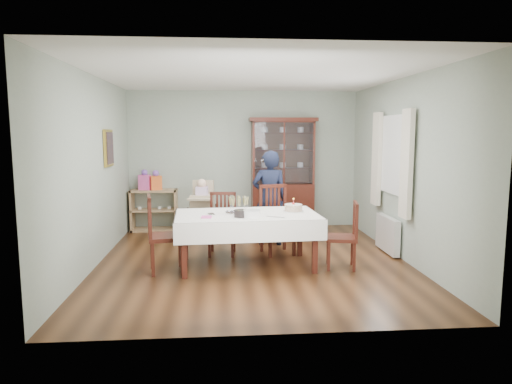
{
  "coord_description": "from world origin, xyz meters",
  "views": [
    {
      "loc": [
        -0.48,
        -6.56,
        1.89
      ],
      "look_at": [
        0.06,
        0.2,
        1.01
      ],
      "focal_mm": 32.0,
      "sensor_mm": 36.0,
      "label": 1
    }
  ],
  "objects": [
    {
      "name": "woman",
      "position": [
        0.36,
        0.98,
        0.8
      ],
      "size": [
        0.59,
        0.39,
        1.6
      ],
      "primitive_type": "imported",
      "rotation": [
        0.0,
        0.0,
        3.13
      ],
      "color": "black",
      "rests_on": "floor"
    },
    {
      "name": "champagne_tray",
      "position": [
        -0.21,
        -0.2,
        0.83
      ],
      "size": [
        0.38,
        0.38,
        0.23
      ],
      "color": "silver",
      "rests_on": "dining_table"
    },
    {
      "name": "gift_bag_pink",
      "position": [
        -1.91,
        2.26,
        0.97
      ],
      "size": [
        0.24,
        0.18,
        0.39
      ],
      "color": "#E253A4",
      "rests_on": "sideboard"
    },
    {
      "name": "sideboard",
      "position": [
        -1.75,
        2.28,
        0.4
      ],
      "size": [
        0.9,
        0.38,
        0.8
      ],
      "color": "tan",
      "rests_on": "floor"
    },
    {
      "name": "china_cabinet",
      "position": [
        0.75,
        2.26,
        1.12
      ],
      "size": [
        1.3,
        0.48,
        2.18
      ],
      "color": "#441711",
      "rests_on": "floor"
    },
    {
      "name": "chair_far_right",
      "position": [
        0.41,
        0.4,
        0.32
      ],
      "size": [
        0.58,
        0.58,
        1.07
      ],
      "rotation": [
        0.0,
        0.0,
        0.24
      ],
      "color": "#441711",
      "rests_on": "floor"
    },
    {
      "name": "gift_bag_orange",
      "position": [
        -1.7,
        2.26,
        0.97
      ],
      "size": [
        0.24,
        0.2,
        0.38
      ],
      "color": "orange",
      "rests_on": "sideboard"
    },
    {
      "name": "high_chair",
      "position": [
        -0.78,
        1.17,
        0.43
      ],
      "size": [
        0.56,
        0.56,
        1.11
      ],
      "rotation": [
        0.0,
        0.0,
        -0.15
      ],
      "color": "black",
      "rests_on": "floor"
    },
    {
      "name": "window",
      "position": [
        2.22,
        0.3,
        1.55
      ],
      "size": [
        0.04,
        1.02,
        1.22
      ],
      "primitive_type": "cube",
      "color": "white",
      "rests_on": "room_shell"
    },
    {
      "name": "chair_far_left",
      "position": [
        -0.45,
        0.42,
        0.28
      ],
      "size": [
        0.47,
        0.47,
        0.96
      ],
      "rotation": [
        0.0,
        0.0,
        -0.11
      ],
      "color": "#441711",
      "rests_on": "floor"
    },
    {
      "name": "curtain_right",
      "position": [
        2.16,
        0.92,
        1.45
      ],
      "size": [
        0.07,
        0.3,
        1.55
      ],
      "primitive_type": "cube",
      "color": "silver",
      "rests_on": "room_shell"
    },
    {
      "name": "cake_knife",
      "position": [
        0.27,
        -0.57,
        0.77
      ],
      "size": [
        0.25,
        0.15,
        0.01
      ],
      "primitive_type": "cube",
      "rotation": [
        0.0,
        0.0,
        -0.51
      ],
      "color": "silver",
      "rests_on": "dining_table"
    },
    {
      "name": "birthday_cake",
      "position": [
        0.57,
        -0.17,
        0.81
      ],
      "size": [
        0.29,
        0.29,
        0.2
      ],
      "color": "white",
      "rests_on": "dining_table"
    },
    {
      "name": "chair_end_right",
      "position": [
        1.23,
        -0.45,
        0.28
      ],
      "size": [
        0.49,
        0.49,
        0.93
      ],
      "rotation": [
        0.0,
        0.0,
        -1.77
      ],
      "color": "#441711",
      "rests_on": "floor"
    },
    {
      "name": "radiator",
      "position": [
        2.16,
        0.3,
        0.3
      ],
      "size": [
        0.1,
        0.8,
        0.55
      ],
      "primitive_type": "cube",
      "color": "white",
      "rests_on": "floor"
    },
    {
      "name": "floor",
      "position": [
        0.0,
        0.0,
        0.0
      ],
      "size": [
        5.0,
        5.0,
        0.0
      ],
      "primitive_type": "plane",
      "color": "#593319",
      "rests_on": "ground"
    },
    {
      "name": "chair_end_left",
      "position": [
        -1.23,
        -0.42,
        0.31
      ],
      "size": [
        0.55,
        0.55,
        1.05
      ],
      "rotation": [
        0.0,
        0.0,
        1.74
      ],
      "color": "#441711",
      "rests_on": "floor"
    },
    {
      "name": "cutlery",
      "position": [
        -0.64,
        -0.27,
        0.77
      ],
      "size": [
        0.15,
        0.19,
        0.01
      ],
      "primitive_type": null,
      "rotation": [
        0.0,
        0.0,
        0.22
      ],
      "color": "silver",
      "rests_on": "dining_table"
    },
    {
      "name": "plate_stack_dark",
      "position": [
        -0.19,
        -0.51,
        0.81
      ],
      "size": [
        0.21,
        0.21,
        0.1
      ],
      "primitive_type": "cylinder",
      "rotation": [
        0.0,
        0.0,
        0.04
      ],
      "color": "black",
      "rests_on": "dining_table"
    },
    {
      "name": "curtain_left",
      "position": [
        2.16,
        -0.32,
        1.45
      ],
      "size": [
        0.07,
        0.3,
        1.55
      ],
      "primitive_type": "cube",
      "color": "silver",
      "rests_on": "room_shell"
    },
    {
      "name": "room_shell",
      "position": [
        0.0,
        0.53,
        1.7
      ],
      "size": [
        5.0,
        5.0,
        5.0
      ],
      "color": "#9EAA99",
      "rests_on": "floor"
    },
    {
      "name": "plate_stack_white",
      "position": [
        -0.05,
        -0.56,
        0.81
      ],
      "size": [
        0.28,
        0.28,
        0.1
      ],
      "primitive_type": "cylinder",
      "rotation": [
        0.0,
        0.0,
        -0.24
      ],
      "color": "white",
      "rests_on": "dining_table"
    },
    {
      "name": "dining_table",
      "position": [
        -0.1,
        -0.26,
        0.38
      ],
      "size": [
        2.06,
        1.26,
        0.76
      ],
      "rotation": [
        0.0,
        0.0,
        0.05
      ],
      "color": "#441711",
      "rests_on": "floor"
    },
    {
      "name": "napkin_stack",
      "position": [
        -0.66,
        -0.52,
        0.77
      ],
      "size": [
        0.14,
        0.14,
        0.02
      ],
      "primitive_type": "cube",
      "rotation": [
        0.0,
        0.0,
        -0.06
      ],
      "color": "#E253A4",
      "rests_on": "dining_table"
    },
    {
      "name": "picture_frame",
      "position": [
        -2.22,
        0.8,
        1.65
      ],
      "size": [
        0.04,
        0.48,
        0.58
      ],
      "primitive_type": "cube",
      "color": "gold",
      "rests_on": "room_shell"
    }
  ]
}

